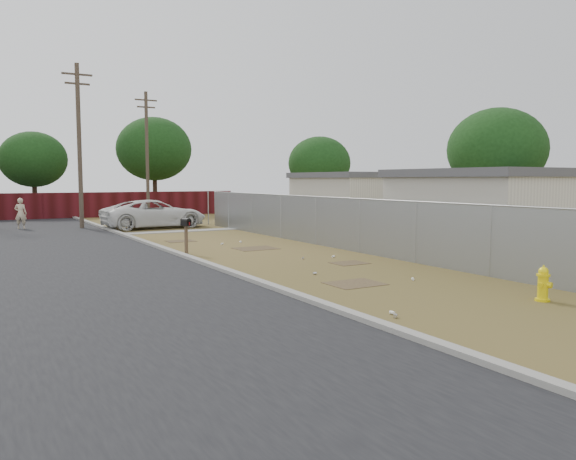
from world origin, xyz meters
TOP-DOWN VIEW (x-y plane):
  - ground at (0.00, 0.00)m, footprint 120.00×120.00m
  - street at (-6.76, 8.05)m, footprint 15.10×60.00m
  - chainlink_fence at (3.12, 1.03)m, footprint 0.10×27.06m
  - privacy_fence at (-6.00, 25.00)m, footprint 30.00×0.12m
  - utility_poles at (-3.67, 20.67)m, footprint 12.60×8.24m
  - houses at (9.70, 3.13)m, footprint 9.30×17.24m
  - horizon_trees at (0.84, 23.56)m, footprint 33.32×31.94m
  - fire_hydrant at (1.60, -8.77)m, footprint 0.40×0.40m
  - mailbox at (-2.59, 2.88)m, footprint 0.25×0.57m
  - pickup_truck at (-0.44, 14.18)m, footprint 5.88×3.04m
  - pedestrian at (-6.98, 17.16)m, footprint 0.73×0.60m
  - scattered_litter at (-0.29, -2.02)m, footprint 3.90×13.59m

SIDE VIEW (x-z plane):
  - ground at x=0.00m, z-range 0.00..0.00m
  - street at x=-6.76m, z-range -0.04..0.08m
  - scattered_litter at x=-0.29m, z-range 0.01..0.08m
  - fire_hydrant at x=1.60m, z-range -0.03..0.78m
  - pickup_truck at x=-0.44m, z-range 0.00..1.59m
  - chainlink_fence at x=3.12m, z-range -0.21..1.81m
  - pedestrian at x=-6.98m, z-range 0.00..1.71m
  - privacy_fence at x=-6.00m, z-range 0.00..1.80m
  - mailbox at x=-2.59m, z-range 0.38..1.70m
  - houses at x=9.70m, z-range 0.01..3.11m
  - horizon_trees at x=0.84m, z-range 0.74..8.52m
  - utility_poles at x=-3.67m, z-range 0.19..9.19m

